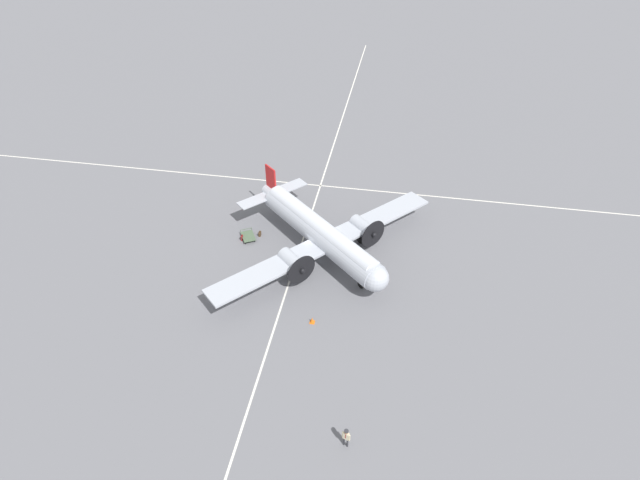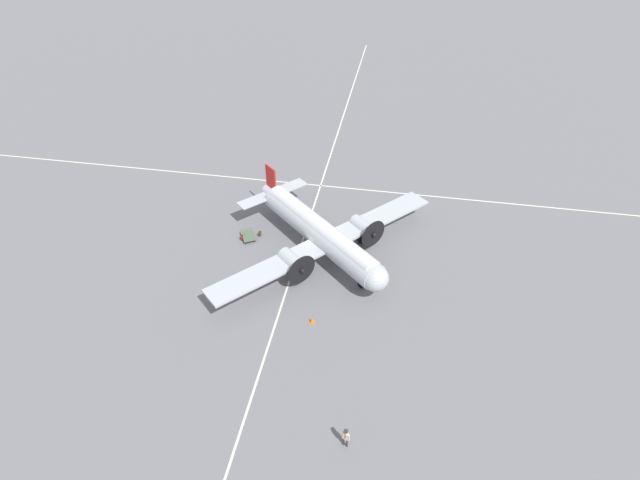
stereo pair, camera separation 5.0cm
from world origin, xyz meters
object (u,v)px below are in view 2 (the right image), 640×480
object	(u,v)px
airliner_main	(323,234)
traffic_cone	(312,320)
baggage_cart	(248,236)
suitcase_near_door	(242,238)
suitcase_upright_spare	(260,234)
crew_foreground	(346,436)

from	to	relation	value
airliner_main	traffic_cone	world-z (taller)	airliner_main
airliner_main	baggage_cart	bearing A→B (deg)	-146.34
suitcase_near_door	suitcase_upright_spare	bearing A→B (deg)	-57.92
airliner_main	suitcase_near_door	xyz separation A→B (m)	(0.86, 7.84, -2.13)
suitcase_near_door	suitcase_upright_spare	size ratio (longest dim) A/B	1.16
suitcase_upright_spare	traffic_cone	xyz separation A→B (m)	(-9.94, -6.94, 0.03)
airliner_main	crew_foreground	world-z (taller)	airliner_main
airliner_main	traffic_cone	xyz separation A→B (m)	(-8.15, -0.58, -2.14)
airliner_main	suitcase_near_door	distance (m)	8.17
airliner_main	crew_foreground	bearing A→B (deg)	-33.03
crew_foreground	suitcase_near_door	xyz separation A→B (m)	(18.64, 12.34, -0.79)
suitcase_near_door	baggage_cart	world-z (taller)	baggage_cart
airliner_main	suitcase_near_door	bearing A→B (deg)	-143.51
baggage_cart	airliner_main	bearing A→B (deg)	51.45
suitcase_near_door	airliner_main	bearing A→B (deg)	-96.27
baggage_cart	traffic_cone	xyz separation A→B (m)	(-9.32, -7.90, -0.03)
airliner_main	baggage_cart	distance (m)	7.71
suitcase_upright_spare	baggage_cart	size ratio (longest dim) A/B	0.23
traffic_cone	suitcase_upright_spare	bearing A→B (deg)	34.93
crew_foreground	traffic_cone	distance (m)	10.43
crew_foreground	suitcase_near_door	world-z (taller)	crew_foreground
crew_foreground	baggage_cart	distance (m)	22.35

